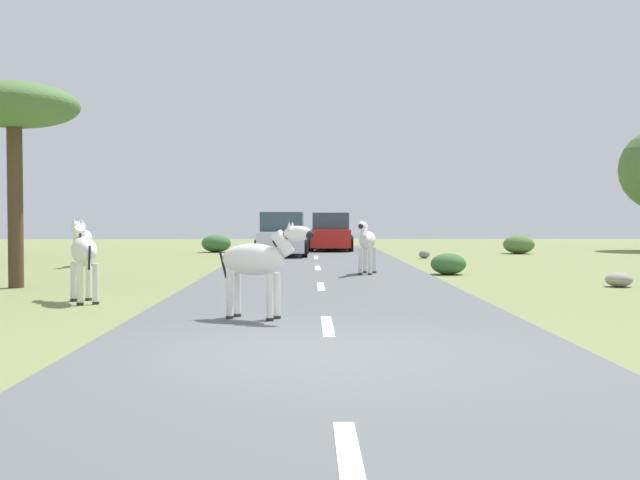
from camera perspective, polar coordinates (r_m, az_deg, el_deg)
ground_plane at (r=8.76m, az=-0.72°, el=-8.82°), size 90.00×90.00×0.00m
road at (r=8.76m, az=0.89°, el=-8.66°), size 6.00×64.00×0.05m
lane_markings at (r=7.77m, az=1.12°, el=-9.79°), size 0.16×56.00×0.01m
zebra_0 at (r=20.32m, az=3.59°, el=-0.07°), size 0.69×1.57×1.51m
zebra_1 at (r=25.40m, az=-17.53°, el=0.11°), size 0.54×1.61×1.52m
zebra_2 at (r=14.72m, az=-17.63°, el=-0.87°), size 0.99×1.57×1.59m
zebra_3 at (r=11.42m, az=-4.72°, el=-1.60°), size 1.51×0.82×1.49m
car_0 at (r=34.66m, az=0.86°, el=0.53°), size 2.16×4.41×1.74m
car_1 at (r=29.88m, az=-2.86°, el=0.33°), size 2.07×4.37×1.74m
tree_1 at (r=18.40m, az=-22.31°, el=9.17°), size 2.88×2.88×4.63m
bush_0 at (r=33.57m, az=14.93°, el=-0.33°), size 1.35×1.21×0.81m
bush_2 at (r=34.09m, az=-7.92°, el=-0.26°), size 1.33×1.20×0.80m
bush_3 at (r=21.10m, az=9.77°, el=-1.81°), size 0.99×0.89×0.59m
rock_0 at (r=18.48m, az=21.85°, el=-2.83°), size 0.61×0.57×0.33m
rock_1 at (r=29.18m, az=7.96°, el=-1.09°), size 0.42×0.38×0.31m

